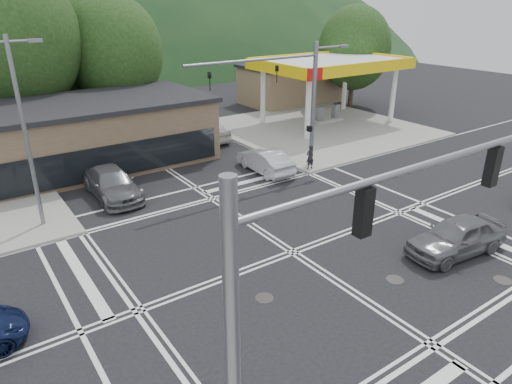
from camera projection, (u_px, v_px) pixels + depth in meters
ground at (293, 252)px, 20.20m from camera, size 120.00×120.00×0.00m
sidewalk_ne at (318, 128)px, 39.40m from camera, size 16.00×16.00×0.15m
gas_station_canopy at (330, 66)px, 39.26m from camera, size 12.32×8.34×5.75m
convenience_store at (291, 85)px, 48.88m from camera, size 10.00×6.00×3.80m
commercial_row at (18, 146)px, 28.05m from camera, size 24.00×8.00×4.00m
tree_n_b at (15, 39)px, 32.13m from camera, size 9.00×9.00×12.98m
tree_n_c at (115, 52)px, 36.33m from camera, size 7.60×7.60×10.87m
tree_n_e at (62, 41)px, 37.51m from camera, size 8.40×8.40×11.98m
tree_ne at (355, 48)px, 45.67m from camera, size 7.20×7.20×9.99m
streetlight_nw at (25, 126)px, 20.58m from camera, size 2.50×0.25×9.00m
signal_mast_ne at (299, 92)px, 28.07m from camera, size 11.65×0.30×8.00m
signal_mast_sw at (313, 298)px, 8.64m from camera, size 9.14×0.28×8.00m
car_grey_center at (457, 236)px, 19.86m from camera, size 5.02×2.49×1.65m
car_queue_a at (265, 161)px, 29.33m from camera, size 1.81×4.68×1.52m
car_queue_b at (207, 130)px, 35.99m from camera, size 1.99×4.91×1.67m
car_northbound at (112, 183)px, 25.64m from camera, size 2.28×5.49×1.59m
pedestrian at (310, 157)px, 29.44m from camera, size 0.59×0.40×1.60m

